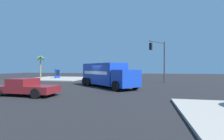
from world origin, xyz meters
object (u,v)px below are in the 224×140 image
pickup_maroon (25,87)px  vending_machine_red (57,74)px  traffic_light_primary (160,56)px  palm_tree_far (41,63)px  delivery_truck (107,75)px

pickup_maroon → vending_machine_red: vending_machine_red is taller
traffic_light_primary → palm_tree_far: (5.72, 23.23, -0.69)m
pickup_maroon → vending_machine_red: size_ratio=2.86×
pickup_maroon → vending_machine_red: 21.71m
traffic_light_primary → vending_machine_red: traffic_light_primary is taller
traffic_light_primary → delivery_truck: bearing=134.4°
traffic_light_primary → palm_tree_far: bearing=76.2°
delivery_truck → palm_tree_far: (11.92, 16.89, 1.83)m
traffic_light_primary → palm_tree_far: traffic_light_primary is taller
pickup_maroon → palm_tree_far: 22.68m
pickup_maroon → traffic_light_primary: bearing=-40.2°
traffic_light_primary → pickup_maroon: 17.84m
delivery_truck → vending_machine_red: bearing=46.9°
palm_tree_far → delivery_truck: bearing=-125.2°
delivery_truck → pickup_maroon: 8.78m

